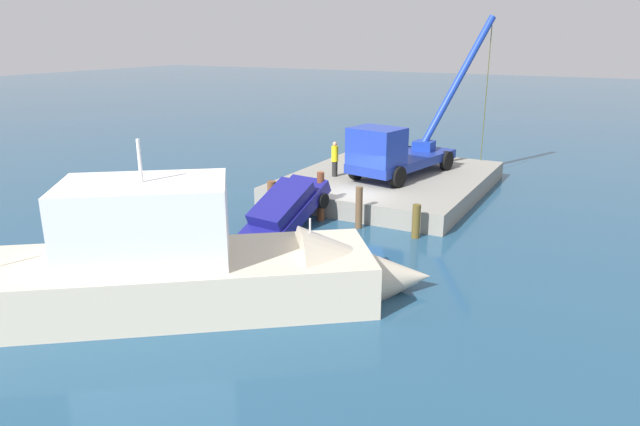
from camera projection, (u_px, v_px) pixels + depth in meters
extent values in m
plane|color=navy|center=(352.00, 214.00, 25.79)|extent=(200.00, 200.00, 0.00)
cube|color=gray|center=(390.00, 182.00, 29.53)|extent=(11.40, 9.03, 0.89)
cube|color=navy|center=(403.00, 161.00, 29.04)|extent=(7.06, 3.70, 0.45)
cube|color=#1F39AF|center=(377.00, 146.00, 26.94)|extent=(2.30, 2.64, 1.72)
cylinder|color=black|center=(398.00, 177.00, 26.65)|extent=(1.04, 0.49, 1.00)
cylinder|color=black|center=(356.00, 169.00, 28.12)|extent=(1.04, 0.49, 1.00)
cylinder|color=black|center=(447.00, 161.00, 30.09)|extent=(1.04, 0.49, 1.00)
cylinder|color=black|center=(407.00, 155.00, 31.57)|extent=(1.04, 0.49, 1.00)
cylinder|color=#1938A5|center=(458.00, 80.00, 30.20)|extent=(3.64, 2.79, 6.55)
cube|color=#1938A5|center=(424.00, 146.00, 30.38)|extent=(1.00, 1.00, 0.50)
cylinder|color=#4C4C19|center=(486.00, 91.00, 31.21)|extent=(0.04, 0.04, 7.66)
cylinder|color=#252525|center=(335.00, 169.00, 28.79)|extent=(0.28, 0.28, 0.77)
cylinder|color=yellow|center=(335.00, 154.00, 28.57)|extent=(0.34, 0.34, 0.77)
sphere|color=tan|center=(335.00, 144.00, 28.42)|extent=(0.22, 0.22, 0.22)
cube|color=navy|center=(282.00, 217.00, 23.61)|extent=(4.70, 2.40, 2.53)
cube|color=navy|center=(281.00, 203.00, 23.43)|extent=(2.77, 1.95, 1.57)
cylinder|color=black|center=(279.00, 253.00, 22.30)|extent=(0.87, 0.32, 0.85)
cylinder|color=black|center=(243.00, 243.00, 23.33)|extent=(0.87, 0.32, 0.85)
cylinder|color=black|center=(323.00, 201.00, 24.23)|extent=(0.87, 0.32, 0.85)
cylinder|color=black|center=(287.00, 194.00, 25.26)|extent=(0.87, 0.32, 0.85)
cube|color=beige|center=(173.00, 292.00, 16.91)|extent=(9.85, 11.50, 2.16)
cone|color=beige|center=(367.00, 280.00, 17.73)|extent=(5.30, 5.41, 3.55)
cube|color=white|center=(145.00, 221.00, 16.17)|extent=(5.00, 5.34, 2.27)
cylinder|color=white|center=(140.00, 161.00, 15.65)|extent=(0.10, 0.10, 1.20)
cylinder|color=silver|center=(310.00, 234.00, 17.01)|extent=(0.06, 0.06, 1.00)
cylinder|color=brown|center=(272.00, 197.00, 25.80)|extent=(0.40, 0.40, 1.45)
cylinder|color=brown|center=(321.00, 196.00, 24.60)|extent=(0.31, 0.31, 2.14)
cylinder|color=brown|center=(359.00, 208.00, 23.66)|extent=(0.29, 0.29, 1.77)
cylinder|color=brown|center=(416.00, 221.00, 22.57)|extent=(0.33, 0.33, 1.36)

